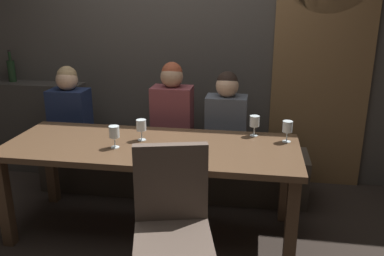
% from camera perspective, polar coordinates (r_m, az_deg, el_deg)
% --- Properties ---
extents(ground, '(9.00, 9.00, 0.00)m').
position_cam_1_polar(ground, '(3.38, -5.38, -14.16)').
color(ground, black).
extents(back_wall_tiled, '(6.00, 0.12, 3.00)m').
position_cam_1_polar(back_wall_tiled, '(4.07, -1.62, 13.82)').
color(back_wall_tiled, '#423D38').
rests_on(back_wall_tiled, ground).
extents(arched_door, '(0.90, 0.05, 2.55)m').
position_cam_1_polar(arched_door, '(3.98, 18.04, 10.93)').
color(arched_door, brown).
rests_on(arched_door, ground).
extents(back_counter, '(1.10, 0.28, 0.95)m').
position_cam_1_polar(back_counter, '(4.64, -21.10, 0.21)').
color(back_counter, '#38342F').
rests_on(back_counter, ground).
extents(dining_table, '(2.20, 0.84, 0.74)m').
position_cam_1_polar(dining_table, '(3.08, -5.73, -3.82)').
color(dining_table, '#493422').
rests_on(dining_table, ground).
extents(banquette_bench, '(2.50, 0.44, 0.45)m').
position_cam_1_polar(banquette_bench, '(3.87, -2.90, -5.88)').
color(banquette_bench, '#312A23').
rests_on(banquette_bench, ground).
extents(chair_near_side, '(0.53, 0.53, 0.98)m').
position_cam_1_polar(chair_near_side, '(2.42, -2.81, -12.60)').
color(chair_near_side, brown).
rests_on(chair_near_side, ground).
extents(diner_redhead, '(0.36, 0.24, 0.74)m').
position_cam_1_polar(diner_redhead, '(3.99, -16.85, 2.76)').
color(diner_redhead, '#192342').
rests_on(diner_redhead, banquette_bench).
extents(diner_bearded, '(0.36, 0.24, 0.80)m').
position_cam_1_polar(diner_bearded, '(3.66, -2.79, 2.68)').
color(diner_bearded, brown).
rests_on(diner_bearded, banquette_bench).
extents(diner_far_end, '(0.36, 0.24, 0.73)m').
position_cam_1_polar(diner_far_end, '(3.61, 4.86, 1.86)').
color(diner_far_end, '#4C515B').
rests_on(diner_far_end, banquette_bench).
extents(wine_bottle_dark_red, '(0.08, 0.08, 0.33)m').
position_cam_1_polar(wine_bottle_dark_red, '(4.64, -24.06, 7.45)').
color(wine_bottle_dark_red, black).
rests_on(wine_bottle_dark_red, back_counter).
extents(wine_glass_center_front, '(0.08, 0.08, 0.16)m').
position_cam_1_polar(wine_glass_center_front, '(2.99, -10.89, -0.61)').
color(wine_glass_center_front, silver).
rests_on(wine_glass_center_front, dining_table).
extents(wine_glass_end_left, '(0.08, 0.08, 0.16)m').
position_cam_1_polar(wine_glass_end_left, '(3.14, 13.29, 0.12)').
color(wine_glass_end_left, silver).
rests_on(wine_glass_end_left, dining_table).
extents(wine_glass_far_right, '(0.08, 0.08, 0.16)m').
position_cam_1_polar(wine_glass_far_right, '(3.11, -7.16, 0.27)').
color(wine_glass_far_right, silver).
rests_on(wine_glass_far_right, dining_table).
extents(wine_glass_near_left, '(0.08, 0.08, 0.16)m').
position_cam_1_polar(wine_glass_near_left, '(3.23, 8.79, 0.82)').
color(wine_glass_near_left, silver).
rests_on(wine_glass_near_left, dining_table).
extents(fork_on_table, '(0.08, 0.16, 0.01)m').
position_cam_1_polar(fork_on_table, '(3.48, -11.28, 0.07)').
color(fork_on_table, silver).
rests_on(fork_on_table, dining_table).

